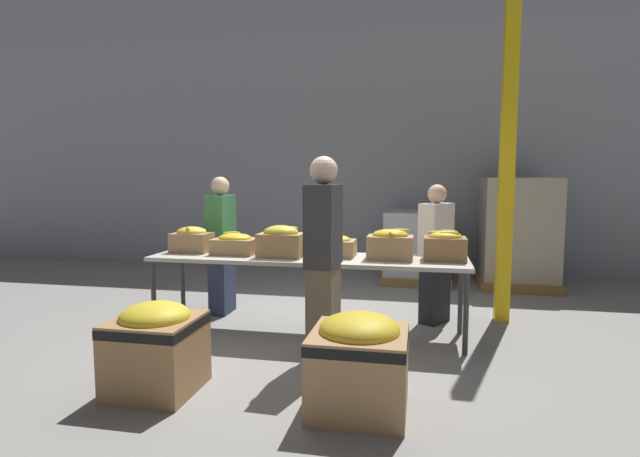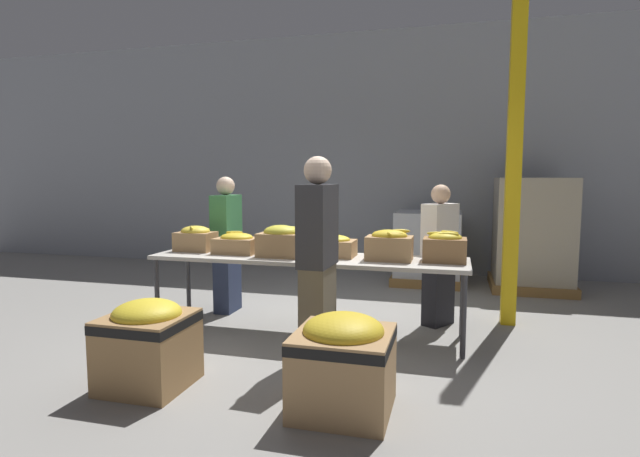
{
  "view_description": "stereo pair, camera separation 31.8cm",
  "coord_description": "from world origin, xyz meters",
  "px_view_note": "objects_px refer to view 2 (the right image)",
  "views": [
    {
      "loc": [
        1.12,
        -4.86,
        1.61
      ],
      "look_at": [
        0.12,
        0.07,
        1.08
      ],
      "focal_mm": 28.0,
      "sensor_mm": 36.0,
      "label": 1
    },
    {
      "loc": [
        1.43,
        -4.78,
        1.61
      ],
      "look_at": [
        0.12,
        0.07,
        1.08
      ],
      "focal_mm": 28.0,
      "sensor_mm": 36.0,
      "label": 2
    }
  ],
  "objects_px": {
    "banana_box_5": "(445,247)",
    "support_pillar": "(515,139)",
    "volunteer_1": "(318,261)",
    "sorting_table": "(307,261)",
    "volunteer_2": "(439,256)",
    "banana_box_4": "(389,245)",
    "volunteer_0": "(227,245)",
    "pallet_stack_1": "(428,248)",
    "pallet_stack_2": "(532,235)",
    "pallet_stack_0": "(533,246)",
    "banana_box_3": "(332,245)",
    "donation_bin_1": "(343,360)",
    "banana_box_2": "(281,241)",
    "banana_box_1": "(237,243)",
    "donation_bin_0": "(148,341)",
    "banana_box_0": "(196,238)"
  },
  "relations": [
    {
      "from": "banana_box_5",
      "to": "support_pillar",
      "type": "xyz_separation_m",
      "value": [
        0.67,
        0.85,
        1.05
      ]
    },
    {
      "from": "banana_box_5",
      "to": "volunteer_1",
      "type": "xyz_separation_m",
      "value": [
        -1.04,
        -0.76,
        -0.06
      ]
    },
    {
      "from": "sorting_table",
      "to": "volunteer_2",
      "type": "xyz_separation_m",
      "value": [
        1.29,
        0.68,
        0.01
      ]
    },
    {
      "from": "banana_box_4",
      "to": "banana_box_5",
      "type": "bearing_deg",
      "value": 6.35
    },
    {
      "from": "banana_box_5",
      "to": "volunteer_0",
      "type": "distance_m",
      "value": 2.58
    },
    {
      "from": "pallet_stack_1",
      "to": "pallet_stack_2",
      "type": "bearing_deg",
      "value": -2.89
    },
    {
      "from": "pallet_stack_0",
      "to": "volunteer_0",
      "type": "bearing_deg",
      "value": -147.9
    },
    {
      "from": "banana_box_5",
      "to": "pallet_stack_0",
      "type": "relative_size",
      "value": 0.32
    },
    {
      "from": "banana_box_3",
      "to": "donation_bin_1",
      "type": "bearing_deg",
      "value": -73.56
    },
    {
      "from": "volunteer_1",
      "to": "banana_box_2",
      "type": "bearing_deg",
      "value": 43.6
    },
    {
      "from": "donation_bin_1",
      "to": "support_pillar",
      "type": "bearing_deg",
      "value": 62.16
    },
    {
      "from": "banana_box_1",
      "to": "banana_box_3",
      "type": "bearing_deg",
      "value": 3.0
    },
    {
      "from": "banana_box_1",
      "to": "volunteer_1",
      "type": "distance_m",
      "value": 1.31
    },
    {
      "from": "volunteer_1",
      "to": "pallet_stack_1",
      "type": "bearing_deg",
      "value": -9.52
    },
    {
      "from": "volunteer_0",
      "to": "volunteer_2",
      "type": "bearing_deg",
      "value": 92.38
    },
    {
      "from": "volunteer_2",
      "to": "pallet_stack_0",
      "type": "distance_m",
      "value": 2.57
    },
    {
      "from": "banana_box_5",
      "to": "pallet_stack_1",
      "type": "xyz_separation_m",
      "value": [
        -0.3,
        2.81,
        -0.42
      ]
    },
    {
      "from": "sorting_table",
      "to": "pallet_stack_2",
      "type": "relative_size",
      "value": 2.01
    },
    {
      "from": "pallet_stack_0",
      "to": "donation_bin_0",
      "type": "bearing_deg",
      "value": -126.86
    },
    {
      "from": "support_pillar",
      "to": "banana_box_2",
      "type": "bearing_deg",
      "value": -156.92
    },
    {
      "from": "support_pillar",
      "to": "donation_bin_1",
      "type": "bearing_deg",
      "value": -117.84
    },
    {
      "from": "donation_bin_0",
      "to": "pallet_stack_1",
      "type": "bearing_deg",
      "value": 67.21
    },
    {
      "from": "banana_box_1",
      "to": "pallet_stack_0",
      "type": "distance_m",
      "value": 4.42
    },
    {
      "from": "donation_bin_0",
      "to": "sorting_table",
      "type": "bearing_deg",
      "value": 62.8
    },
    {
      "from": "banana_box_0",
      "to": "support_pillar",
      "type": "bearing_deg",
      "value": 14.16
    },
    {
      "from": "donation_bin_0",
      "to": "volunteer_2",
      "type": "bearing_deg",
      "value": 46.95
    },
    {
      "from": "volunteer_1",
      "to": "banana_box_4",
      "type": "bearing_deg",
      "value": -34.39
    },
    {
      "from": "banana_box_4",
      "to": "banana_box_3",
      "type": "bearing_deg",
      "value": 172.27
    },
    {
      "from": "banana_box_5",
      "to": "volunteer_2",
      "type": "xyz_separation_m",
      "value": [
        -0.07,
        0.62,
        -0.19
      ]
    },
    {
      "from": "banana_box_1",
      "to": "pallet_stack_0",
      "type": "relative_size",
      "value": 0.36
    },
    {
      "from": "banana_box_4",
      "to": "donation_bin_0",
      "type": "bearing_deg",
      "value": -136.39
    },
    {
      "from": "sorting_table",
      "to": "support_pillar",
      "type": "distance_m",
      "value": 2.55
    },
    {
      "from": "banana_box_1",
      "to": "banana_box_4",
      "type": "relative_size",
      "value": 1.01
    },
    {
      "from": "donation_bin_1",
      "to": "pallet_stack_1",
      "type": "bearing_deg",
      "value": 85.7
    },
    {
      "from": "sorting_table",
      "to": "pallet_stack_1",
      "type": "distance_m",
      "value": 3.06
    },
    {
      "from": "donation_bin_1",
      "to": "pallet_stack_1",
      "type": "height_order",
      "value": "pallet_stack_1"
    },
    {
      "from": "volunteer_1",
      "to": "donation_bin_0",
      "type": "bearing_deg",
      "value": 129.89
    },
    {
      "from": "banana_box_1",
      "to": "volunteer_2",
      "type": "relative_size",
      "value": 0.29
    },
    {
      "from": "donation_bin_1",
      "to": "support_pillar",
      "type": "relative_size",
      "value": 0.17
    },
    {
      "from": "banana_box_4",
      "to": "pallet_stack_1",
      "type": "relative_size",
      "value": 0.41
    },
    {
      "from": "volunteer_0",
      "to": "pallet_stack_1",
      "type": "height_order",
      "value": "volunteer_0"
    },
    {
      "from": "volunteer_2",
      "to": "pallet_stack_2",
      "type": "height_order",
      "value": "pallet_stack_2"
    },
    {
      "from": "banana_box_2",
      "to": "banana_box_3",
      "type": "xyz_separation_m",
      "value": [
        0.49,
        0.14,
        -0.05
      ]
    },
    {
      "from": "banana_box_1",
      "to": "banana_box_3",
      "type": "xyz_separation_m",
      "value": [
        1.02,
        0.05,
        0.0
      ]
    },
    {
      "from": "banana_box_2",
      "to": "banana_box_4",
      "type": "distance_m",
      "value": 1.09
    },
    {
      "from": "support_pillar",
      "to": "pallet_stack_0",
      "type": "bearing_deg",
      "value": 75.41
    },
    {
      "from": "sorting_table",
      "to": "banana_box_2",
      "type": "distance_m",
      "value": 0.34
    },
    {
      "from": "banana_box_5",
      "to": "volunteer_0",
      "type": "relative_size",
      "value": 0.25
    },
    {
      "from": "banana_box_1",
      "to": "pallet_stack_1",
      "type": "height_order",
      "value": "pallet_stack_1"
    },
    {
      "from": "banana_box_4",
      "to": "pallet_stack_2",
      "type": "xyz_separation_m",
      "value": [
        1.68,
        2.8,
        -0.17
      ]
    }
  ]
}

